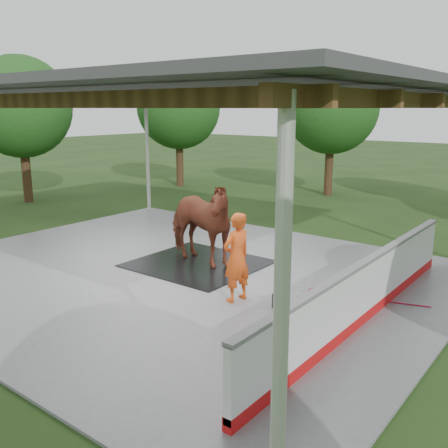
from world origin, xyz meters
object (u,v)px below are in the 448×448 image
Objects in this scene: handler at (237,257)px; wash_bucket at (280,300)px; dasher_board at (365,292)px; horse at (197,222)px.

wash_bucket is at bearing 115.37° from handler.
dasher_board is 2.47m from handler.
dasher_board reaches higher than wash_bucket.
horse reaches higher than handler.
horse is 2.53m from handler.
dasher_board is 1.60m from wash_bucket.
dasher_board is 3.31× the size of horse.
dasher_board is 25.08× the size of wash_bucket.
handler is 1.16m from wash_bucket.
dasher_board is at bearing 13.05° from wash_bucket.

